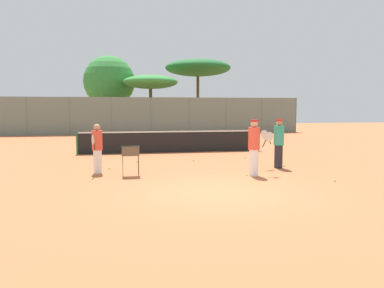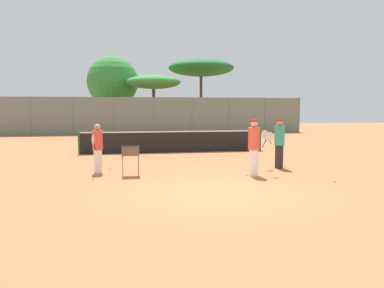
% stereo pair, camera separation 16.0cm
% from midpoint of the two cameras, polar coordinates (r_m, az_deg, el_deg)
% --- Properties ---
extents(ground_plane, '(80.00, 80.00, 0.00)m').
position_cam_midpoint_polar(ground_plane, '(10.00, 3.39, -7.37)').
color(ground_plane, '#B7663D').
extents(tennis_net, '(9.19, 0.10, 1.07)m').
position_cam_midpoint_polar(tennis_net, '(18.66, -3.33, 0.41)').
color(tennis_net, '#26592D').
rests_on(tennis_net, ground_plane).
extents(back_fence, '(26.23, 0.08, 3.09)m').
position_cam_midpoint_polar(back_fence, '(31.63, -6.41, 4.30)').
color(back_fence, slate).
rests_on(back_fence, ground_plane).
extents(tree_0, '(4.97, 4.97, 5.16)m').
position_cam_midpoint_polar(tree_0, '(34.66, -6.48, 9.32)').
color(tree_0, brown).
rests_on(tree_0, ground_plane).
extents(tree_1, '(6.52, 6.52, 6.98)m').
position_cam_midpoint_polar(tree_1, '(38.11, 0.78, 11.48)').
color(tree_1, brown).
rests_on(tree_1, ground_plane).
extents(tree_2, '(4.88, 4.88, 7.17)m').
position_cam_midpoint_polar(tree_2, '(37.33, -12.62, 9.25)').
color(tree_2, brown).
rests_on(tree_2, ground_plane).
extents(player_white_outfit, '(0.94, 0.38, 1.84)m').
position_cam_midpoint_polar(player_white_outfit, '(12.41, 9.08, -0.42)').
color(player_white_outfit, white).
rests_on(player_white_outfit, ground_plane).
extents(player_red_cap, '(0.35, 0.90, 1.68)m').
position_cam_midpoint_polar(player_red_cap, '(13.11, -14.58, -0.60)').
color(player_red_cap, white).
rests_on(player_red_cap, ground_plane).
extents(player_yellow_shirt, '(0.94, 0.37, 1.81)m').
position_cam_midpoint_polar(player_yellow_shirt, '(14.14, 12.74, 0.18)').
color(player_yellow_shirt, '#26262D').
rests_on(player_yellow_shirt, ground_plane).
extents(ball_cart, '(0.56, 0.41, 0.98)m').
position_cam_midpoint_polar(ball_cart, '(12.42, -9.63, -1.41)').
color(ball_cart, brown).
rests_on(ball_cart, ground_plane).
extents(tennis_ball_0, '(0.07, 0.07, 0.07)m').
position_cam_midpoint_polar(tennis_ball_0, '(13.94, -12.83, -3.66)').
color(tennis_ball_0, '#D1E54C').
rests_on(tennis_ball_0, ground_plane).
extents(tennis_ball_1, '(0.07, 0.07, 0.07)m').
position_cam_midpoint_polar(tennis_ball_1, '(14.64, 13.53, -3.23)').
color(tennis_ball_1, '#D1E54C').
rests_on(tennis_ball_1, ground_plane).
extents(tennis_ball_2, '(0.07, 0.07, 0.07)m').
position_cam_midpoint_polar(tennis_ball_2, '(12.46, 7.98, -4.67)').
color(tennis_ball_2, '#D1E54C').
rests_on(tennis_ball_2, ground_plane).
extents(tennis_ball_3, '(0.07, 0.07, 0.07)m').
position_cam_midpoint_polar(tennis_ball_3, '(15.57, -8.60, -2.62)').
color(tennis_ball_3, '#D1E54C').
rests_on(tennis_ball_3, ground_plane).
extents(tennis_ball_4, '(0.07, 0.07, 0.07)m').
position_cam_midpoint_polar(tennis_ball_4, '(16.73, 7.83, -2.04)').
color(tennis_ball_4, '#D1E54C').
rests_on(tennis_ball_4, ground_plane).
extents(tennis_ball_5, '(0.07, 0.07, 0.07)m').
position_cam_midpoint_polar(tennis_ball_5, '(17.93, -9.41, -1.55)').
color(tennis_ball_5, '#D1E54C').
rests_on(tennis_ball_5, ground_plane).
extents(tennis_ball_6, '(0.07, 0.07, 0.07)m').
position_cam_midpoint_polar(tennis_ball_6, '(12.16, 20.57, -5.23)').
color(tennis_ball_6, '#D1E54C').
rests_on(tennis_ball_6, ground_plane).
extents(tennis_ball_7, '(0.07, 0.07, 0.07)m').
position_cam_midpoint_polar(tennis_ball_7, '(15.62, -0.02, -2.53)').
color(tennis_ball_7, '#D1E54C').
rests_on(tennis_ball_7, ground_plane).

